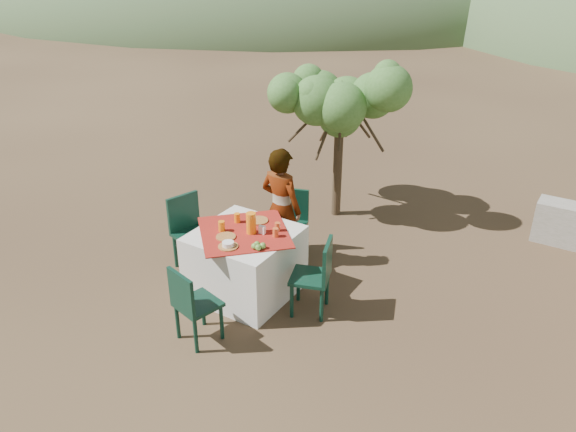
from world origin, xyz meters
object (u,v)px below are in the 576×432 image
object	(u,v)px
chair_left	(190,229)
person	(281,208)
juice_pitcher	(251,223)
chair_right	(317,274)
chair_near	(192,303)
shrub_tree	(346,109)
table	(245,262)
chair_far	(291,220)

from	to	relation	value
chair_left	person	size ratio (longest dim) A/B	0.60
chair_left	person	world-z (taller)	person
juice_pitcher	chair_right	bearing A→B (deg)	4.66
chair_near	shrub_tree	distance (m)	3.52
chair_near	person	xyz separation A→B (m)	(-0.08, 1.71, 0.29)
person	juice_pitcher	bearing A→B (deg)	100.39
chair_near	chair_right	bearing A→B (deg)	-111.55
table	chair_far	bearing A→B (deg)	91.36
chair_right	shrub_tree	distance (m)	2.66
table	juice_pitcher	bearing A→B (deg)	16.41
table	shrub_tree	distance (m)	2.63
person	chair_left	bearing A→B (deg)	38.52
chair_right	juice_pitcher	bearing A→B (deg)	-103.93
table	juice_pitcher	xyz separation A→B (m)	(0.08, 0.02, 0.50)
juice_pitcher	shrub_tree	bearing A→B (deg)	92.14
table	juice_pitcher	distance (m)	0.51
chair_far	juice_pitcher	xyz separation A→B (m)	(0.10, -0.98, 0.41)
chair_left	person	distance (m)	1.12
chair_near	person	bearing A→B (deg)	-73.17
table	shrub_tree	bearing A→B (deg)	90.17
table	chair_far	size ratio (longest dim) A/B	1.54
chair_near	chair_left	size ratio (longest dim) A/B	0.92
juice_pitcher	chair_left	bearing A→B (deg)	174.65
shrub_tree	juice_pitcher	distance (m)	2.43
table	chair_right	size ratio (longest dim) A/B	1.53
chair_right	juice_pitcher	world-z (taller)	juice_pitcher
shrub_tree	person	bearing A→B (deg)	-89.52
chair_far	juice_pitcher	world-z (taller)	juice_pitcher
chair_near	chair_left	distance (m)	1.47
chair_near	person	world-z (taller)	person
chair_near	shrub_tree	bearing A→B (deg)	-74.17
chair_left	chair_near	bearing A→B (deg)	-122.06
chair_near	chair_left	bearing A→B (deg)	-34.06
chair_left	chair_far	bearing A→B (deg)	-28.19
table	person	distance (m)	0.81
chair_left	shrub_tree	world-z (taller)	shrub_tree
chair_right	juice_pitcher	xyz separation A→B (m)	(-0.78, -0.06, 0.41)
chair_far	chair_left	world-z (taller)	chair_left
person	juice_pitcher	xyz separation A→B (m)	(0.07, -0.70, 0.13)
table	chair_far	xyz separation A→B (m)	(-0.02, 1.00, 0.09)
chair_far	chair_right	size ratio (longest dim) A/B	0.99
chair_left	person	xyz separation A→B (m)	(0.90, 0.61, 0.25)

